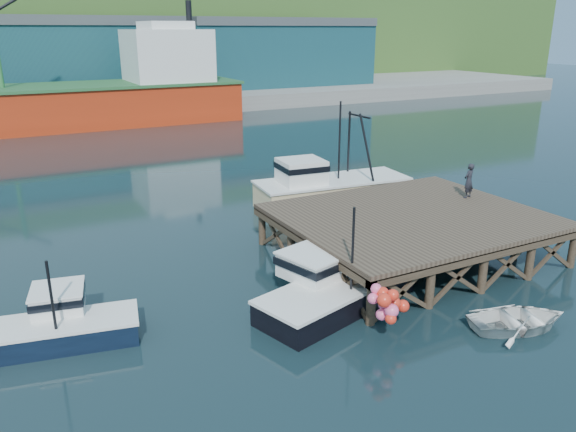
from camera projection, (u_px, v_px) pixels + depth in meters
ground at (312, 277)px, 25.11m from camera, size 300.00×300.00×0.00m
wharf at (413, 219)px, 26.78m from camera, size 12.00×10.00×2.62m
far_quay at (75, 97)px, 83.43m from camera, size 160.00×40.00×2.00m
warehouse_mid at (75, 60)px, 77.50m from camera, size 28.00×16.00×9.00m
warehouse_right at (270, 55)px, 90.85m from camera, size 30.00×16.00×9.00m
cargo_ship at (20, 100)px, 60.50m from camera, size 55.50×10.00×13.75m
hillside at (44, 26)px, 105.40m from camera, size 220.00×50.00×22.00m
boat_navy at (59, 323)px, 19.76m from camera, size 5.69×3.49×3.39m
boat_black at (332, 287)px, 22.32m from camera, size 7.46×6.18×4.34m
trawler at (330, 185)px, 34.96m from camera, size 9.88×4.31×6.43m
dinghy at (519, 319)px, 20.63m from camera, size 4.34×3.61×0.78m
dockworker at (469, 181)px, 29.19m from camera, size 0.76×0.60×1.83m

